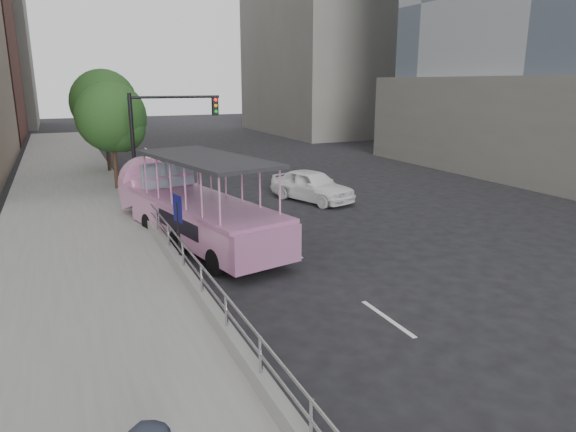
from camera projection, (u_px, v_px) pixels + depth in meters
name	position (u px, v px, depth m)	size (l,w,h in m)	color
ground	(315.00, 295.00, 14.05)	(160.00, 160.00, 0.00)	black
sidewalk	(74.00, 224.00, 20.57)	(5.50, 80.00, 0.30)	#9A9A95
kerb_wall	(184.00, 272.00, 14.46)	(0.24, 30.00, 0.36)	gray
guardrail	(183.00, 249.00, 14.29)	(0.07, 22.00, 0.71)	#B7B8BC
duck_boat	(191.00, 208.00, 18.72)	(4.33, 10.02, 3.24)	black
car	(312.00, 185.00, 25.03)	(1.83, 4.54, 1.55)	white
parking_sign	(179.00, 225.00, 15.11)	(0.14, 0.55, 2.49)	black
traffic_signal	(159.00, 131.00, 23.52)	(4.20, 0.32, 5.20)	black
street_tree_near	(114.00, 120.00, 25.84)	(3.52, 3.52, 5.72)	#3C261B
street_tree_far	(106.00, 105.00, 31.09)	(3.97, 3.97, 6.45)	#3C261B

